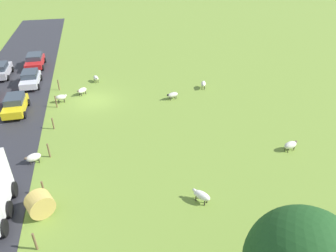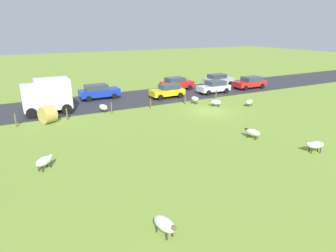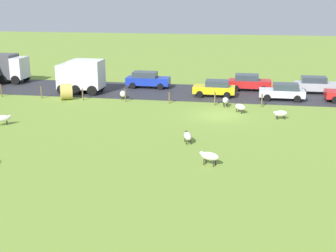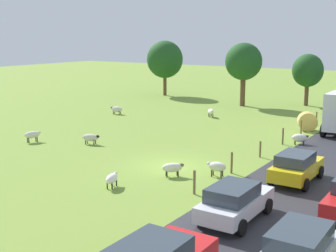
# 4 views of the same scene
# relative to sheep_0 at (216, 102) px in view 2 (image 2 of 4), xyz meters

# --- Properties ---
(ground_plane) EXTENTS (160.00, 160.00, 0.00)m
(ground_plane) POSITION_rel_sheep_0_xyz_m (-1.18, 1.66, -0.49)
(ground_plane) COLOR olive
(road_strip) EXTENTS (8.00, 80.00, 0.06)m
(road_strip) POSITION_rel_sheep_0_xyz_m (7.36, 1.66, -0.46)
(road_strip) COLOR #2D2D33
(road_strip) RESTS_ON ground_plane
(sheep_0) EXTENTS (1.13, 1.10, 0.74)m
(sheep_0) POSITION_rel_sheep_0_xyz_m (0.00, 0.00, 0.00)
(sheep_0) COLOR silver
(sheep_0) RESTS_ON ground_plane
(sheep_1) EXTENTS (1.09, 1.19, 0.77)m
(sheep_1) POSITION_rel_sheep_0_xyz_m (-6.88, 17.29, 0.03)
(sheep_1) COLOR white
(sheep_1) RESTS_ON ground_plane
(sheep_2) EXTENTS (1.19, 0.91, 0.77)m
(sheep_2) POSITION_rel_sheep_0_xyz_m (3.40, 10.87, 0.00)
(sheep_2) COLOR silver
(sheep_2) RESTS_ON ground_plane
(sheep_3) EXTENTS (0.74, 1.16, 0.70)m
(sheep_3) POSITION_rel_sheep_0_xyz_m (-1.53, -3.16, -0.03)
(sheep_3) COLOR white
(sheep_3) RESTS_ON ground_plane
(sheep_4) EXTENTS (0.83, 1.24, 0.77)m
(sheep_4) POSITION_rel_sheep_0_xyz_m (-12.60, 1.41, 0.04)
(sheep_4) COLOR silver
(sheep_4) RESTS_ON ground_plane
(sheep_5) EXTENTS (1.30, 0.82, 0.72)m
(sheep_5) POSITION_rel_sheep_0_xyz_m (-8.74, 3.18, -0.02)
(sheep_5) COLOR beige
(sheep_5) RESTS_ON ground_plane
(sheep_6) EXTENTS (1.11, 0.67, 0.81)m
(sheep_6) POSITION_rel_sheep_0_xyz_m (1.98, 1.29, 0.06)
(sheep_6) COLOR silver
(sheep_6) RESTS_ON ground_plane
(sheep_7) EXTENTS (1.27, 0.79, 0.75)m
(sheep_7) POSITION_rel_sheep_0_xyz_m (-15.13, 13.78, -0.01)
(sheep_7) COLOR silver
(sheep_7) RESTS_ON ground_plane
(hay_bale_0) EXTENTS (1.78, 1.58, 1.47)m
(hay_bale_0) POSITION_rel_sheep_0_xyz_m (2.36, 16.00, 0.24)
(hay_bale_0) COLOR tan
(hay_bale_0) RESTS_ON ground_plane
(fence_post_0) EXTENTS (0.12, 0.12, 1.18)m
(fence_post_0) POSITION_rel_sheep_0_xyz_m (2.38, -1.79, 0.10)
(fence_post_0) COLOR brown
(fence_post_0) RESTS_ON ground_plane
(fence_post_1) EXTENTS (0.12, 0.12, 1.19)m
(fence_post_1) POSITION_rel_sheep_0_xyz_m (2.38, 2.26, 0.10)
(fence_post_1) COLOR brown
(fence_post_1) RESTS_ON ground_plane
(fence_post_2) EXTENTS (0.12, 0.12, 1.02)m
(fence_post_2) POSITION_rel_sheep_0_xyz_m (2.38, 6.32, 0.02)
(fence_post_2) COLOR brown
(fence_post_2) RESTS_ON ground_plane
(fence_post_3) EXTENTS (0.12, 0.12, 1.15)m
(fence_post_3) POSITION_rel_sheep_0_xyz_m (2.38, 10.37, 0.09)
(fence_post_3) COLOR brown
(fence_post_3) RESTS_ON ground_plane
(fence_post_4) EXTENTS (0.12, 0.12, 1.07)m
(fence_post_4) POSITION_rel_sheep_0_xyz_m (2.38, 14.43, 0.04)
(fence_post_4) COLOR brown
(fence_post_4) RESTS_ON ground_plane
(fence_post_5) EXTENTS (0.12, 0.12, 1.15)m
(fence_post_5) POSITION_rel_sheep_0_xyz_m (2.38, 18.48, 0.09)
(fence_post_5) COLOR brown
(fence_post_5) RESTS_ON ground_plane
(truck_0) EXTENTS (2.79, 4.25, 3.21)m
(truck_0) POSITION_rel_sheep_0_xyz_m (5.37, 15.57, 1.29)
(truck_0) COLOR white
(truck_0) RESTS_ON road_strip
(car_0) EXTENTS (2.13, 4.45, 1.52)m
(car_0) POSITION_rel_sheep_0_xyz_m (5.61, -9.80, 0.37)
(car_0) COLOR red
(car_0) RESTS_ON road_strip
(car_1) EXTENTS (2.09, 4.21, 1.60)m
(car_1) POSITION_rel_sheep_0_xyz_m (9.37, -0.64, 0.40)
(car_1) COLOR red
(car_1) RESTS_ON road_strip
(car_2) EXTENTS (1.93, 3.94, 1.54)m
(car_2) POSITION_rel_sheep_0_xyz_m (5.85, 2.53, 0.37)
(car_2) COLOR yellow
(car_2) RESTS_ON road_strip
(car_3) EXTENTS (1.92, 4.27, 1.63)m
(car_3) POSITION_rel_sheep_0_xyz_m (8.98, -7.09, 0.41)
(car_3) COLOR #B7B7BC
(car_3) RESTS_ON road_strip
(car_4) EXTENTS (1.95, 4.08, 1.52)m
(car_4) POSITION_rel_sheep_0_xyz_m (5.37, -3.73, 0.36)
(car_4) COLOR silver
(car_4) RESTS_ON road_strip
(car_5) EXTENTS (2.01, 4.46, 1.65)m
(car_5) POSITION_rel_sheep_0_xyz_m (8.95, 9.76, 0.42)
(car_5) COLOR #1933B2
(car_5) RESTS_ON road_strip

